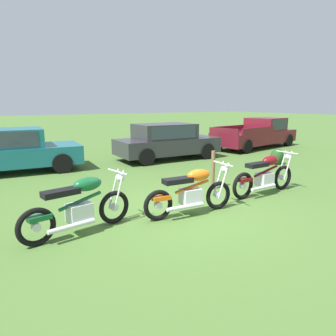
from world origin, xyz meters
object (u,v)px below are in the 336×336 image
Objects in this scene: motorcycle_green at (80,206)px; pickup_truck_burgundy at (258,133)px; motorcycle_orange at (191,192)px; car_teal at (4,149)px; fence_post_wooden at (213,170)px; car_charcoal at (166,140)px; motorcycle_maroon at (265,175)px; shrub_low at (277,156)px.

pickup_truck_burgundy is at bearing 18.66° from motorcycle_green.
pickup_truck_burgundy reaches higher than motorcycle_orange.
motorcycle_green is at bearing -79.09° from car_teal.
pickup_truck_burgundy reaches higher than fence_post_wooden.
motorcycle_orange is 2.02m from fence_post_wooden.
car_charcoal is at bearing -0.90° from car_teal.
motorcycle_maroon is 8.68m from pickup_truck_burgundy.
motorcycle_green and motorcycle_orange have the same top height.
motorcycle_maroon is 3.60× the size of shrub_low.
pickup_truck_burgundy is at bearing 49.46° from shrub_low.
motorcycle_orange is 3.42× the size of shrub_low.
pickup_truck_burgundy is 8.96× the size of shrub_low.
motorcycle_maroon is at bearing -146.40° from shrub_low.
car_teal is (-2.68, 6.33, 0.32)m from motorcycle_orange.
pickup_truck_burgundy is (11.55, -0.40, -0.05)m from car_teal.
motorcycle_orange is 1.98× the size of fence_post_wooden.
motorcycle_orange is 0.48× the size of car_charcoal.
fence_post_wooden is at bearing 126.63° from motorcycle_maroon.
car_charcoal is (5.23, 5.32, 0.31)m from motorcycle_green.
pickup_truck_burgundy reaches higher than motorcycle_green.
motorcycle_green is at bearing -166.89° from fence_post_wooden.
pickup_truck_burgundy is at bearing 39.62° from motorcycle_orange.
motorcycle_maroon is at bearing -145.82° from pickup_truck_burgundy.
motorcycle_maroon is 4.20m from shrub_low.
fence_post_wooden is at bearing -43.91° from car_teal.
pickup_truck_burgundy reaches higher than motorcycle_maroon.
pickup_truck_burgundy is at bearing 41.60° from motorcycle_maroon.
fence_post_wooden is at bearing 41.97° from motorcycle_orange.
pickup_truck_burgundy is 4.58m from shrub_low.
fence_post_wooden is (-4.28, -1.28, 0.22)m from shrub_low.
motorcycle_orange is 2.42m from motorcycle_maroon.
motorcycle_green is at bearing -160.68° from pickup_truck_burgundy.
car_teal is (-5.09, 6.19, 0.32)m from motorcycle_maroon.
car_charcoal is (3.06, 5.62, 0.32)m from motorcycle_orange.
fence_post_wooden is (-0.78, 1.04, 0.03)m from motorcycle_maroon.
car_charcoal is at bearing 67.33° from motorcycle_orange.
motorcycle_orange reaches higher than shrub_low.
motorcycle_orange is 6.41m from car_charcoal.
car_charcoal is 4.12× the size of fence_post_wooden.
pickup_truck_burgundy is at bearing 4.16° from car_teal.
motorcycle_maroon is 8.02m from car_teal.
motorcycle_orange is 6.89m from car_teal.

